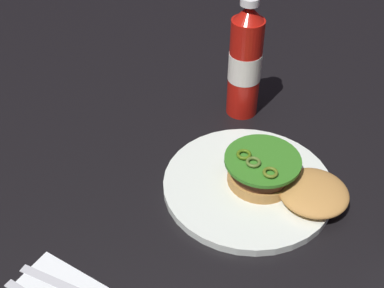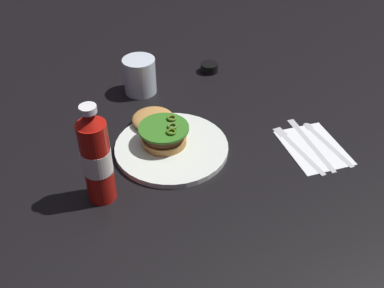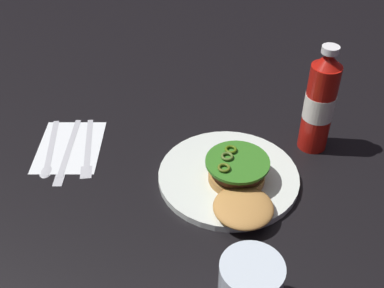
% 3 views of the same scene
% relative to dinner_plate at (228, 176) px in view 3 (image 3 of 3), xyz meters
% --- Properties ---
extents(ground_plane, '(3.00, 3.00, 0.00)m').
position_rel_dinner_plate_xyz_m(ground_plane, '(0.07, -0.06, -0.01)').
color(ground_plane, black).
extents(dinner_plate, '(0.27, 0.27, 0.01)m').
position_rel_dinner_plate_xyz_m(dinner_plate, '(0.00, 0.00, 0.00)').
color(dinner_plate, silver).
rests_on(dinner_plate, ground_plane).
extents(burger_sandwich, '(0.20, 0.12, 0.05)m').
position_rel_dinner_plate_xyz_m(burger_sandwich, '(0.05, 0.02, 0.03)').
color(burger_sandwich, '#BB8341').
rests_on(burger_sandwich, dinner_plate).
extents(ketchup_bottle, '(0.06, 0.06, 0.23)m').
position_rel_dinner_plate_xyz_m(ketchup_bottle, '(-0.11, 0.18, 0.10)').
color(ketchup_bottle, '#B3150D').
rests_on(ketchup_bottle, ground_plane).
extents(napkin, '(0.18, 0.13, 0.00)m').
position_rel_dinner_plate_xyz_m(napkin, '(-0.09, -0.33, -0.01)').
color(napkin, white).
rests_on(napkin, ground_plane).
extents(spoon_utensil, '(0.19, 0.04, 0.00)m').
position_rel_dinner_plate_xyz_m(spoon_utensil, '(-0.06, -0.36, -0.00)').
color(spoon_utensil, silver).
rests_on(spoon_utensil, napkin).
extents(butter_knife, '(0.21, 0.02, 0.00)m').
position_rel_dinner_plate_xyz_m(butter_knife, '(-0.06, -0.33, -0.00)').
color(butter_knife, silver).
rests_on(butter_knife, napkin).
extents(fork_utensil, '(0.19, 0.05, 0.00)m').
position_rel_dinner_plate_xyz_m(fork_utensil, '(-0.07, -0.29, -0.00)').
color(fork_utensil, silver).
rests_on(fork_utensil, napkin).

